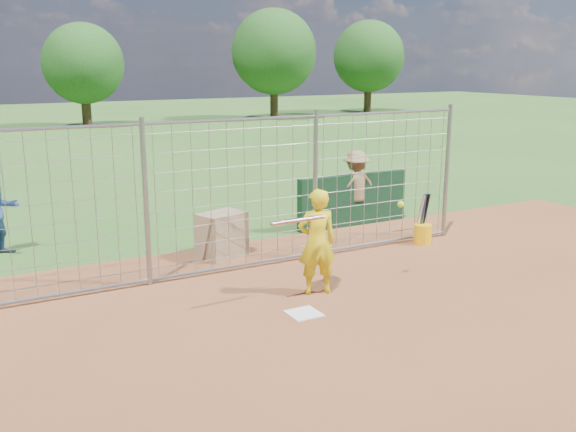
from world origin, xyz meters
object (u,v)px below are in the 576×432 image
bystander_c (356,188)px  bucket_with_bats (423,231)px  batter (317,242)px  equipment_bin (222,235)px

bystander_c → bucket_with_bats: bearing=98.2°
bystander_c → bucket_with_bats: size_ratio=1.63×
bystander_c → batter: bearing=48.0°
equipment_bin → bucket_with_bats: size_ratio=0.82×
batter → equipment_bin: 2.49m
bucket_with_bats → bystander_c: bearing=97.9°
batter → bystander_c: (2.91, 3.20, -0.01)m
batter → bystander_c: batter is taller
batter → equipment_bin: batter is taller
batter → equipment_bin: bearing=-64.9°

